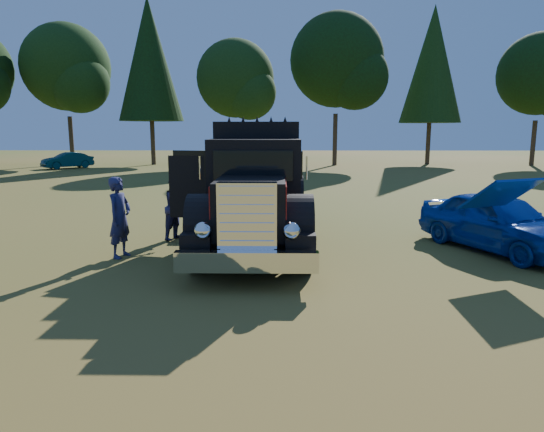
{
  "coord_description": "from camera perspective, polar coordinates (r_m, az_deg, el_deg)",
  "views": [
    {
      "loc": [
        -0.46,
        -9.86,
        2.79
      ],
      "look_at": [
        -0.62,
        0.15,
        1.02
      ],
      "focal_mm": 32.0,
      "sensor_mm": 36.0,
      "label": 1
    }
  ],
  "objects": [
    {
      "name": "treeline",
      "position": [
        37.65,
        -2.38,
        17.49
      ],
      "size": [
        72.1,
        24.04,
        13.84
      ],
      "color": "#2D2116",
      "rests_on": "ground"
    },
    {
      "name": "spectator_far",
      "position": [
        12.71,
        -11.07,
        1.05
      ],
      "size": [
        0.94,
        1.03,
        1.7
      ],
      "primitive_type": "imported",
      "rotation": [
        0.0,
        0.0,
        1.11
      ],
      "color": "#20364C",
      "rests_on": "ground"
    },
    {
      "name": "diamond_t_truck",
      "position": [
        11.56,
        -1.95,
        2.5
      ],
      "size": [
        3.36,
        7.16,
        3.0
      ],
      "color": "black",
      "rests_on": "ground"
    },
    {
      "name": "hotrod_coupe",
      "position": [
        12.48,
        25.04,
        -0.62
      ],
      "size": [
        3.11,
        4.41,
        1.89
      ],
      "color": "#0830B2",
      "rests_on": "ground"
    },
    {
      "name": "distant_teal_car",
      "position": [
        39.6,
        -22.92,
        6.04
      ],
      "size": [
        3.43,
        3.43,
        1.19
      ],
      "primitive_type": "imported",
      "rotation": [
        0.0,
        0.0,
        -0.78
      ],
      "color": "#0B3B42",
      "rests_on": "ground"
    },
    {
      "name": "ground",
      "position": [
        10.26,
        3.49,
        -5.79
      ],
      "size": [
        120.0,
        120.0,
        0.0
      ],
      "primitive_type": "plane",
      "color": "#3B5819",
      "rests_on": "ground"
    },
    {
      "name": "spectator_near",
      "position": [
        11.2,
        -17.47,
        -0.17
      ],
      "size": [
        0.6,
        0.75,
        1.8
      ],
      "primitive_type": "imported",
      "rotation": [
        0.0,
        0.0,
        1.28
      ],
      "color": "#1E3146",
      "rests_on": "ground"
    }
  ]
}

